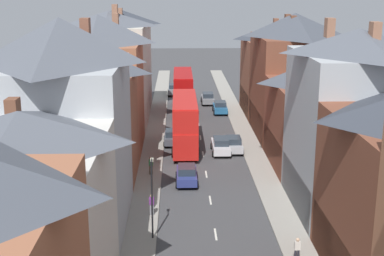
{
  "coord_description": "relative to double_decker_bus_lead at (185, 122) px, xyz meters",
  "views": [
    {
      "loc": [
        -2.53,
        -15.25,
        16.41
      ],
      "look_at": [
        -0.97,
        41.24,
        1.32
      ],
      "focal_mm": 50.0,
      "sensor_mm": 36.0,
      "label": 1
    }
  ],
  "objects": [
    {
      "name": "pavement_left",
      "position": [
        -3.29,
        -0.07,
        -2.75
      ],
      "size": [
        2.2,
        104.0,
        0.14
      ],
      "primitive_type": "cube",
      "color": "gray",
      "rests_on": "ground"
    },
    {
      "name": "pavement_right",
      "position": [
        6.91,
        -0.07,
        -2.75
      ],
      "size": [
        2.2,
        104.0,
        0.14
      ],
      "primitive_type": "cube",
      "color": "gray",
      "rests_on": "ground"
    },
    {
      "name": "centre_line_dashes",
      "position": [
        1.81,
        -2.07,
        -2.81
      ],
      "size": [
        0.14,
        97.8,
        0.01
      ],
      "color": "silver",
      "rests_on": "ground"
    },
    {
      "name": "terrace_row_left",
      "position": [
        -8.38,
        -12.14,
        3.53
      ],
      "size": [
        8.0,
        72.49,
        14.45
      ],
      "color": "brown",
      "rests_on": "ground"
    },
    {
      "name": "terrace_row_right",
      "position": [
        11.99,
        -16.5,
        3.61
      ],
      "size": [
        8.0,
        71.58,
        14.37
      ],
      "color": "#B2704C",
      "rests_on": "ground"
    },
    {
      "name": "double_decker_bus_lead",
      "position": [
        0.0,
        0.0,
        0.0
      ],
      "size": [
        2.74,
        10.8,
        5.3
      ],
      "color": "red",
      "rests_on": "ground"
    },
    {
      "name": "double_decker_bus_mid_street",
      "position": [
        0.0,
        16.78,
        0.0
      ],
      "size": [
        2.74,
        10.8,
        5.3
      ],
      "color": "#B70F0F",
      "rests_on": "ground"
    },
    {
      "name": "car_near_silver",
      "position": [
        4.91,
        15.63,
        -2.0
      ],
      "size": [
        1.9,
        3.97,
        1.62
      ],
      "color": "#236093",
      "rests_on": "ground"
    },
    {
      "name": "car_parked_left_a",
      "position": [
        3.61,
        21.61,
        -2.01
      ],
      "size": [
        1.9,
        4.27,
        1.61
      ],
      "color": "gray",
      "rests_on": "ground"
    },
    {
      "name": "car_parked_right_a",
      "position": [
        3.61,
        -1.79,
        -2.0
      ],
      "size": [
        1.9,
        4.32,
        1.62
      ],
      "color": "silver",
      "rests_on": "ground"
    },
    {
      "name": "car_mid_black",
      "position": [
        4.91,
        -1.34,
        -2.02
      ],
      "size": [
        1.9,
        3.89,
        1.58
      ],
      "color": "#B7BABF",
      "rests_on": "ground"
    },
    {
      "name": "car_parked_left_b",
      "position": [
        -1.29,
        28.27,
        -1.97
      ],
      "size": [
        1.9,
        4.14,
        1.68
      ],
      "color": "gray",
      "rests_on": "ground"
    },
    {
      "name": "car_mid_white",
      "position": [
        0.01,
        27.95,
        -1.98
      ],
      "size": [
        1.9,
        4.02,
        1.67
      ],
      "color": "#236093",
      "rests_on": "ground"
    },
    {
      "name": "car_far_grey",
      "position": [
        0.01,
        -10.29,
        -2.01
      ],
      "size": [
        1.9,
        3.85,
        1.61
      ],
      "color": "navy",
      "rests_on": "ground"
    },
    {
      "name": "car_parked_right_b",
      "position": [
        -1.29,
        1.46,
        -2.01
      ],
      "size": [
        1.9,
        3.81,
        1.6
      ],
      "color": "#4C515B",
      "rests_on": "ground"
    },
    {
      "name": "pedestrian_mid_left",
      "position": [
        6.44,
        -24.24,
        -1.78
      ],
      "size": [
        0.36,
        0.22,
        1.61
      ],
      "color": "#23232D",
      "rests_on": "pavement_right"
    },
    {
      "name": "pedestrian_mid_right",
      "position": [
        -2.67,
        -17.06,
        -1.78
      ],
      "size": [
        0.36,
        0.22,
        1.61
      ],
      "color": "gray",
      "rests_on": "pavement_left"
    },
    {
      "name": "pedestrian_far_left",
      "position": [
        -3.13,
        -8.36,
        -1.78
      ],
      "size": [
        0.36,
        0.22,
        1.61
      ],
      "color": "brown",
      "rests_on": "pavement_left"
    },
    {
      "name": "street_lamp",
      "position": [
        -2.44,
        -20.62,
        0.43
      ],
      "size": [
        0.2,
        1.12,
        5.5
      ],
      "color": "black",
      "rests_on": "ground"
    }
  ]
}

